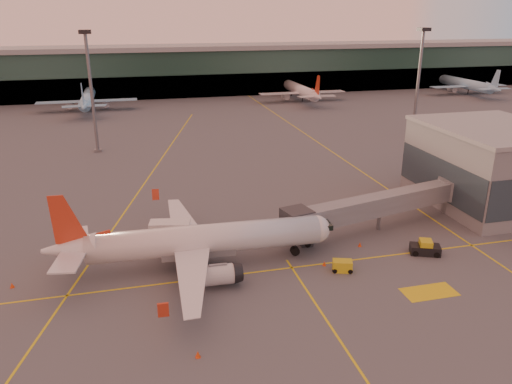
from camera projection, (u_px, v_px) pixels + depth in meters
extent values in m
plane|color=#4C4F54|center=(262.00, 295.00, 54.49)|extent=(600.00, 600.00, 0.00)
cube|color=yellow|center=(252.00, 273.00, 59.04)|extent=(80.00, 0.25, 0.01)
cube|color=yellow|center=(149.00, 177.00, 93.18)|extent=(31.30, 115.98, 0.01)
cube|color=yellow|center=(306.00, 134.00, 125.18)|extent=(0.25, 160.00, 0.01)
cube|color=yellow|center=(333.00, 331.00, 48.35)|extent=(0.25, 30.00, 0.01)
cube|color=yellow|center=(429.00, 292.00, 54.99)|extent=(6.00, 3.00, 0.01)
cube|color=#19382D|center=(162.00, 73.00, 181.13)|extent=(400.00, 18.00, 16.00)
cube|color=gray|center=(161.00, 48.00, 178.13)|extent=(400.00, 20.00, 1.60)
cube|color=black|center=(165.00, 87.00, 174.76)|extent=(400.00, 1.00, 8.00)
cube|color=slate|center=(491.00, 167.00, 78.52)|extent=(18.00, 22.00, 12.00)
cube|color=#2D3D47|center=(440.00, 178.00, 76.80)|extent=(0.30, 21.60, 6.00)
cube|color=gray|center=(497.00, 128.00, 76.36)|extent=(18.40, 22.40, 0.60)
cylinder|color=slate|center=(92.00, 95.00, 105.74)|extent=(0.70, 0.70, 25.00)
cube|color=black|center=(85.00, 32.00, 101.40)|extent=(2.40, 2.40, 0.80)
cube|color=slate|center=(98.00, 150.00, 109.93)|extent=(1.60, 1.60, 0.50)
cylinder|color=slate|center=(418.00, 85.00, 119.38)|extent=(0.70, 0.70, 25.00)
cube|color=black|center=(424.00, 29.00, 115.04)|extent=(2.40, 2.40, 0.80)
cube|color=slate|center=(412.00, 135.00, 123.57)|extent=(1.60, 1.60, 0.50)
cylinder|color=silver|center=(206.00, 239.00, 59.55)|extent=(27.75, 4.59, 3.55)
sphere|color=silver|center=(316.00, 229.00, 62.25)|extent=(3.48, 3.48, 3.48)
cube|color=black|center=(324.00, 225.00, 62.30)|extent=(1.68, 2.36, 0.62)
cone|color=silver|center=(70.00, 249.00, 56.42)|extent=(6.19, 3.60, 3.37)
cube|color=silver|center=(69.00, 260.00, 53.67)|extent=(3.83, 6.14, 0.18)
cylinder|color=silver|center=(218.00, 275.00, 55.39)|extent=(3.79, 2.44, 2.31)
cylinder|color=black|center=(192.00, 270.00, 57.97)|extent=(1.64, 1.30, 1.60)
cylinder|color=black|center=(192.00, 267.00, 57.81)|extent=(0.32, 0.32, 0.98)
cube|color=silver|center=(76.00, 237.00, 59.25)|extent=(3.43, 5.99, 0.18)
cylinder|color=silver|center=(207.00, 235.00, 65.30)|extent=(3.79, 2.44, 2.31)
cylinder|color=black|center=(189.00, 253.00, 62.21)|extent=(1.64, 1.30, 1.60)
cylinder|color=black|center=(188.00, 249.00, 62.04)|extent=(0.32, 0.32, 0.98)
cube|color=slate|center=(198.00, 248.00, 59.74)|extent=(8.86, 3.17, 1.42)
cylinder|color=black|center=(295.00, 251.00, 62.66)|extent=(1.14, 0.75, 1.12)
cube|color=slate|center=(380.00, 204.00, 69.46)|extent=(27.87, 9.08, 2.70)
cube|color=#2D3035|center=(297.00, 221.00, 63.99)|extent=(4.10, 4.10, 3.00)
cube|color=#2D3035|center=(305.00, 235.00, 66.06)|extent=(1.60, 2.40, 2.40)
cylinder|color=black|center=(308.00, 244.00, 65.33)|extent=(0.80, 0.40, 0.80)
cylinder|color=black|center=(302.00, 237.00, 67.34)|extent=(0.80, 0.40, 0.80)
cylinder|color=slate|center=(379.00, 221.00, 70.34)|extent=(0.50, 0.50, 2.55)
cylinder|color=slate|center=(452.00, 188.00, 75.59)|extent=(4.40, 4.40, 3.00)
cylinder|color=slate|center=(450.00, 204.00, 76.47)|extent=(2.40, 2.40, 2.55)
cube|color=#9E3616|center=(173.00, 245.00, 64.52)|extent=(3.18, 2.63, 1.32)
cube|color=silver|center=(170.00, 231.00, 63.80)|extent=(5.45, 3.16, 2.47)
cylinder|color=black|center=(160.00, 251.00, 63.54)|extent=(0.84, 0.46, 0.79)
cylinder|color=black|center=(185.00, 250.00, 63.69)|extent=(0.84, 0.46, 0.79)
cube|color=gold|center=(342.00, 266.00, 59.22)|extent=(2.60, 2.02, 1.37)
cylinder|color=black|center=(335.00, 271.00, 58.88)|extent=(0.63, 0.45, 0.57)
cylinder|color=black|center=(350.00, 271.00, 58.75)|extent=(0.63, 0.45, 0.57)
cube|color=black|center=(425.00, 250.00, 63.47)|extent=(4.13, 3.19, 1.19)
cube|color=gold|center=(426.00, 244.00, 63.19)|extent=(2.05, 2.17, 0.97)
cylinder|color=black|center=(415.00, 253.00, 62.91)|extent=(0.82, 0.59, 0.75)
cylinder|color=black|center=(437.00, 255.00, 62.56)|extent=(0.82, 0.59, 0.75)
cone|color=#E6410C|center=(360.00, 244.00, 65.54)|extent=(0.45, 0.45, 0.57)
cube|color=#E6410C|center=(360.00, 246.00, 65.63)|extent=(0.39, 0.39, 0.03)
cone|color=#E6410C|center=(12.00, 285.00, 55.79)|extent=(0.47, 0.47, 0.60)
cube|color=#E6410C|center=(12.00, 287.00, 55.89)|extent=(0.41, 0.41, 0.03)
cone|color=#E6410C|center=(198.00, 354.00, 44.53)|extent=(0.50, 0.50, 0.63)
cube|color=#E6410C|center=(198.00, 357.00, 44.63)|extent=(0.43, 0.43, 0.03)
cone|color=#E6410C|center=(178.00, 213.00, 75.68)|extent=(0.40, 0.40, 0.51)
cube|color=#E6410C|center=(178.00, 215.00, 75.77)|extent=(0.34, 0.34, 0.03)
cone|color=#E6410C|center=(324.00, 263.00, 60.63)|extent=(0.44, 0.44, 0.56)
cube|color=#E6410C|center=(324.00, 265.00, 60.72)|extent=(0.38, 0.38, 0.03)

